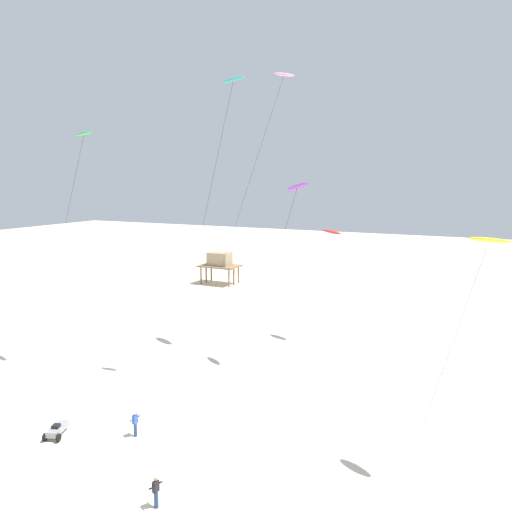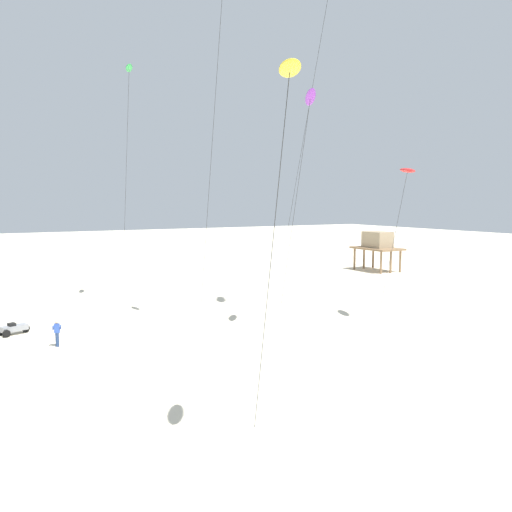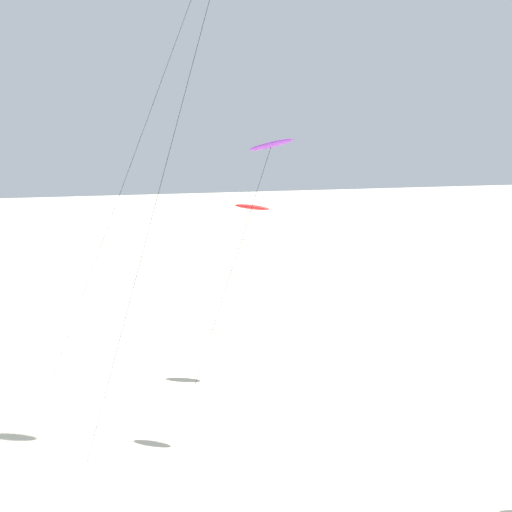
{
  "view_description": "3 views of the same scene",
  "coord_description": "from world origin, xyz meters",
  "px_view_note": "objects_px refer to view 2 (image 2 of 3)",
  "views": [
    {
      "loc": [
        16.37,
        -19.4,
        16.25
      ],
      "look_at": [
        1.52,
        11.96,
        10.72
      ],
      "focal_mm": 32.89,
      "sensor_mm": 36.0,
      "label": 1
    },
    {
      "loc": [
        31.78,
        -2.39,
        9.1
      ],
      "look_at": [
        1.79,
        14.35,
        5.51
      ],
      "focal_mm": 37.37,
      "sensor_mm": 36.0,
      "label": 2
    },
    {
      "loc": [
        -7.01,
        -19.29,
        17.65
      ],
      "look_at": [
        -0.18,
        10.18,
        11.31
      ],
      "focal_mm": 48.98,
      "sensor_mm": 36.0,
      "label": 3
    }
  ],
  "objects_px": {
    "kite_green": "(129,74)",
    "stilt_house": "(377,243)",
    "kite_purple": "(310,101)",
    "kite_flyer_middle": "(57,333)",
    "beach_buggy": "(13,328)",
    "kite_yellow": "(289,73)",
    "kite_red": "(407,171)"
  },
  "relations": [
    {
      "from": "kite_green",
      "to": "kite_flyer_middle",
      "type": "distance_m",
      "value": 23.55
    },
    {
      "from": "kite_yellow",
      "to": "kite_flyer_middle",
      "type": "bearing_deg",
      "value": -167.03
    },
    {
      "from": "kite_yellow",
      "to": "stilt_house",
      "type": "height_order",
      "value": "kite_yellow"
    },
    {
      "from": "kite_green",
      "to": "stilt_house",
      "type": "relative_size",
      "value": 3.22
    },
    {
      "from": "kite_yellow",
      "to": "kite_purple",
      "type": "bearing_deg",
      "value": 143.07
    },
    {
      "from": "kite_red",
      "to": "kite_flyer_middle",
      "type": "bearing_deg",
      "value": -104.05
    },
    {
      "from": "kite_flyer_middle",
      "to": "stilt_house",
      "type": "xyz_separation_m",
      "value": [
        -17.77,
        42.11,
        2.75
      ]
    },
    {
      "from": "kite_red",
      "to": "beach_buggy",
      "type": "distance_m",
      "value": 29.66
    },
    {
      "from": "kite_green",
      "to": "beach_buggy",
      "type": "distance_m",
      "value": 22.98
    },
    {
      "from": "kite_green",
      "to": "kite_yellow",
      "type": "bearing_deg",
      "value": -6.84
    },
    {
      "from": "kite_flyer_middle",
      "to": "beach_buggy",
      "type": "bearing_deg",
      "value": -155.24
    },
    {
      "from": "kite_yellow",
      "to": "kite_red",
      "type": "bearing_deg",
      "value": 125.92
    },
    {
      "from": "kite_flyer_middle",
      "to": "stilt_house",
      "type": "height_order",
      "value": "stilt_house"
    },
    {
      "from": "kite_red",
      "to": "kite_flyer_middle",
      "type": "distance_m",
      "value": 26.28
    },
    {
      "from": "kite_purple",
      "to": "kite_green",
      "type": "xyz_separation_m",
      "value": [
        -16.48,
        -7.19,
        4.21
      ]
    },
    {
      "from": "stilt_house",
      "to": "beach_buggy",
      "type": "bearing_deg",
      "value": -73.43
    },
    {
      "from": "kite_red",
      "to": "stilt_house",
      "type": "height_order",
      "value": "kite_red"
    },
    {
      "from": "kite_yellow",
      "to": "kite_purple",
      "type": "height_order",
      "value": "kite_purple"
    },
    {
      "from": "kite_purple",
      "to": "kite_flyer_middle",
      "type": "relative_size",
      "value": 9.77
    },
    {
      "from": "kite_green",
      "to": "kite_flyer_middle",
      "type": "bearing_deg",
      "value": -35.84
    },
    {
      "from": "stilt_house",
      "to": "kite_yellow",
      "type": "bearing_deg",
      "value": -45.18
    },
    {
      "from": "kite_purple",
      "to": "kite_red",
      "type": "relative_size",
      "value": 1.41
    },
    {
      "from": "kite_green",
      "to": "kite_flyer_middle",
      "type": "relative_size",
      "value": 12.22
    },
    {
      "from": "kite_purple",
      "to": "stilt_house",
      "type": "relative_size",
      "value": 2.57
    },
    {
      "from": "kite_purple",
      "to": "kite_red",
      "type": "distance_m",
      "value": 9.18
    },
    {
      "from": "kite_purple",
      "to": "kite_red",
      "type": "bearing_deg",
      "value": 84.36
    },
    {
      "from": "beach_buggy",
      "to": "kite_yellow",
      "type": "bearing_deg",
      "value": 15.34
    },
    {
      "from": "kite_flyer_middle",
      "to": "beach_buggy",
      "type": "xyz_separation_m",
      "value": [
        -4.61,
        -2.12,
        -0.46
      ]
    },
    {
      "from": "kite_flyer_middle",
      "to": "stilt_house",
      "type": "bearing_deg",
      "value": 112.88
    },
    {
      "from": "beach_buggy",
      "to": "kite_flyer_middle",
      "type": "bearing_deg",
      "value": 24.76
    },
    {
      "from": "kite_purple",
      "to": "kite_flyer_middle",
      "type": "bearing_deg",
      "value": -108.22
    },
    {
      "from": "stilt_house",
      "to": "beach_buggy",
      "type": "distance_m",
      "value": 46.26
    }
  ]
}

